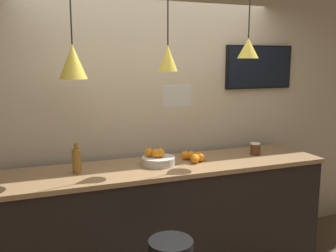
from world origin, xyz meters
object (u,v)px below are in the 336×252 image
object	(u,v)px
fruit_bowl	(158,159)
juice_bottle	(77,160)
spread_jar	(255,149)
mounted_tv	(259,67)

from	to	relation	value
fruit_bowl	juice_bottle	bearing A→B (deg)	-179.88
spread_jar	mounted_tv	world-z (taller)	mounted_tv
fruit_bowl	juice_bottle	xyz separation A→B (m)	(-0.71, -0.00, 0.06)
fruit_bowl	mounted_tv	distance (m)	1.56
juice_bottle	mounted_tv	bearing A→B (deg)	10.78
juice_bottle	spread_jar	distance (m)	1.73
mounted_tv	spread_jar	bearing A→B (deg)	-124.99
juice_bottle	spread_jar	bearing A→B (deg)	0.00
mounted_tv	juice_bottle	bearing A→B (deg)	-169.22
spread_jar	mounted_tv	distance (m)	0.92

